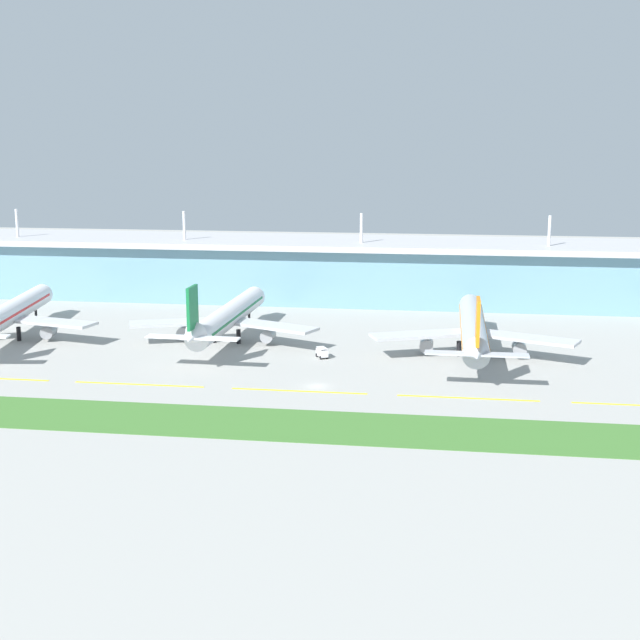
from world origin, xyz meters
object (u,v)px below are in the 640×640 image
at_px(airliner_near_middle, 227,317).
at_px(airliner_far_middle, 473,328).
at_px(airliner_nearest, 7,315).
at_px(baggage_cart, 322,353).

xyz_separation_m(airliner_near_middle, airliner_far_middle, (60.96, -4.97, 0.00)).
relative_size(airliner_nearest, baggage_cart, 16.77).
bearing_deg(airliner_nearest, baggage_cart, -5.08).
relative_size(airliner_near_middle, airliner_far_middle, 0.97).
bearing_deg(airliner_far_middle, airliner_near_middle, 175.34).
height_order(airliner_near_middle, baggage_cart, airliner_near_middle).
relative_size(airliner_near_middle, baggage_cart, 16.18).
distance_m(airliner_far_middle, baggage_cart, 36.24).
bearing_deg(baggage_cart, airliner_near_middle, 153.54).
bearing_deg(airliner_near_middle, baggage_cart, -26.46).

